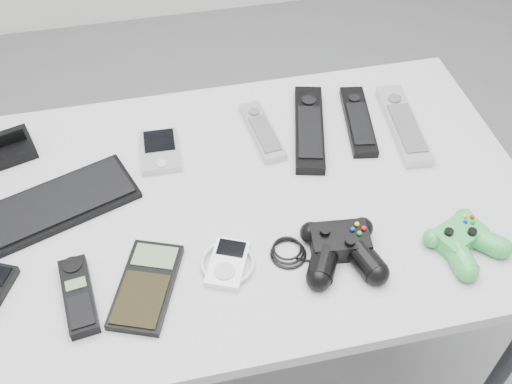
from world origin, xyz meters
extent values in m
plane|color=slate|center=(0.00, 0.00, 0.00)|extent=(3.50, 3.50, 0.00)
cube|color=#959597|center=(-0.03, -0.05, 0.68)|extent=(1.04, 0.67, 0.03)
cylinder|color=black|center=(0.45, -0.34, 0.33)|extent=(0.03, 0.03, 0.67)
cylinder|color=black|center=(-0.50, 0.24, 0.33)|extent=(0.03, 0.03, 0.67)
cylinder|color=black|center=(0.45, 0.24, 0.33)|extent=(0.03, 0.03, 0.67)
cube|color=black|center=(-0.38, 0.00, 0.70)|extent=(0.31, 0.21, 0.02)
cube|color=black|center=(-0.48, 0.16, 0.72)|extent=(0.12, 0.11, 0.05)
cube|color=#A4A4AB|center=(-0.18, 0.10, 0.70)|extent=(0.08, 0.12, 0.02)
cube|color=#A4A4AB|center=(0.03, 0.11, 0.70)|extent=(0.06, 0.18, 0.02)
cube|color=black|center=(0.12, 0.10, 0.71)|extent=(0.12, 0.25, 0.03)
cube|color=black|center=(0.23, 0.10, 0.70)|extent=(0.08, 0.21, 0.02)
cube|color=#B0B1B7|center=(0.32, 0.07, 0.71)|extent=(0.08, 0.24, 0.02)
cube|color=black|center=(-0.34, -0.21, 0.71)|extent=(0.06, 0.15, 0.02)
cube|color=black|center=(-0.24, -0.21, 0.70)|extent=(0.14, 0.19, 0.02)
cube|color=white|center=(-0.10, -0.20, 0.70)|extent=(0.12, 0.13, 0.02)
camera|label=1|loc=(-0.18, -0.78, 1.52)|focal=42.00mm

